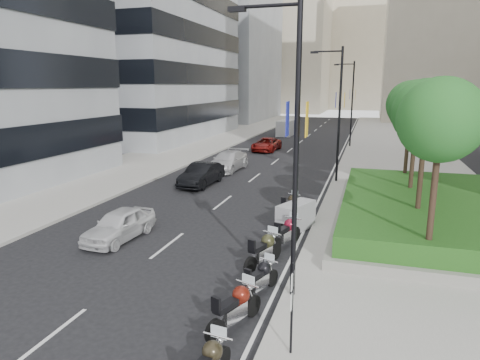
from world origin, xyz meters
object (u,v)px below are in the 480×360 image
at_px(motorcycle_6, 290,205).
at_px(car_b, 202,174).
at_px(lamp_post_0, 291,138).
at_px(motorcycle_2, 260,278).
at_px(lamp_post_1, 337,108).
at_px(delivery_van, 286,128).
at_px(lamp_post_2, 351,100).
at_px(motorcycle_4, 287,232).
at_px(motorcycle_5, 296,217).
at_px(car_d, 266,144).
at_px(car_c, 228,161).
at_px(car_a, 119,225).
at_px(motorcycle_1, 235,307).
at_px(parking_sign, 292,304).
at_px(motorcycle_3, 264,250).

height_order(motorcycle_6, car_b, car_b).
xyz_separation_m(lamp_post_0, motorcycle_2, (-0.87, -0.01, -4.52)).
height_order(lamp_post_1, delivery_van, lamp_post_1).
distance_m(lamp_post_2, motorcycle_6, 26.79).
distance_m(motorcycle_4, motorcycle_5, 2.14).
distance_m(car_d, delivery_van, 14.34).
bearing_deg(motorcycle_2, car_b, 48.27).
xyz_separation_m(motorcycle_4, car_c, (-7.52, 14.74, 0.14)).
distance_m(lamp_post_0, motorcycle_2, 4.60).
distance_m(motorcycle_2, car_a, 7.70).
xyz_separation_m(lamp_post_1, motorcycle_2, (-0.87, -17.01, -4.52)).
height_order(lamp_post_1, motorcycle_6, lamp_post_1).
distance_m(lamp_post_1, delivery_van, 28.82).
distance_m(motorcycle_1, delivery_van, 46.92).
height_order(parking_sign, car_d, parking_sign).
distance_m(motorcycle_1, motorcycle_4, 6.46).
bearing_deg(lamp_post_2, car_d, -146.85).
distance_m(car_a, delivery_van, 41.15).
bearing_deg(lamp_post_0, motorcycle_4, 101.11).
xyz_separation_m(motorcycle_1, motorcycle_2, (0.17, 2.11, -0.07)).
relative_size(lamp_post_2, motorcycle_6, 4.42).
xyz_separation_m(lamp_post_0, motorcycle_3, (-1.28, 2.13, -4.44)).
xyz_separation_m(parking_sign, car_b, (-9.05, 16.62, -0.71)).
xyz_separation_m(lamp_post_1, car_a, (-7.94, -13.96, -4.40)).
distance_m(lamp_post_2, car_c, 18.50).
bearing_deg(lamp_post_1, delivery_van, 107.57).
relative_size(lamp_post_2, motorcycle_3, 3.99).
bearing_deg(car_a, motorcycle_5, 30.16).
bearing_deg(car_d, motorcycle_6, -70.99).
distance_m(motorcycle_3, motorcycle_4, 2.26).
relative_size(motorcycle_3, motorcycle_4, 1.03).
height_order(lamp_post_1, motorcycle_3, lamp_post_1).
height_order(motorcycle_1, car_d, car_d).
relative_size(motorcycle_1, car_c, 0.43).
relative_size(lamp_post_2, motorcycle_5, 3.92).
distance_m(motorcycle_3, motorcycle_6, 6.51).
height_order(lamp_post_2, motorcycle_4, lamp_post_2).
xyz_separation_m(motorcycle_3, motorcycle_6, (-0.24, 6.50, -0.07)).
bearing_deg(motorcycle_6, parking_sign, -152.83).
bearing_deg(car_c, car_b, -86.83).
height_order(motorcycle_5, car_c, car_c).
bearing_deg(lamp_post_2, car_c, -117.75).
relative_size(motorcycle_2, motorcycle_6, 0.97).
relative_size(motorcycle_3, motorcycle_6, 1.11).
height_order(parking_sign, car_b, parking_sign).
bearing_deg(car_b, delivery_van, 92.92).
xyz_separation_m(motorcycle_2, car_b, (-7.52, 13.62, 0.20)).
relative_size(lamp_post_2, car_d, 1.87).
distance_m(motorcycle_1, motorcycle_5, 8.60).
bearing_deg(car_a, lamp_post_1, 64.64).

